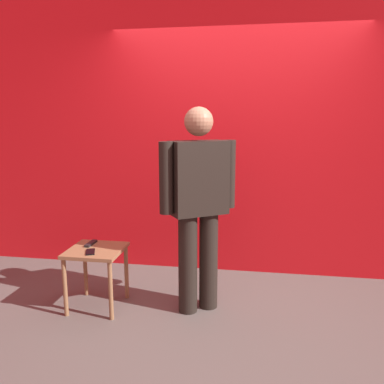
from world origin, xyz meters
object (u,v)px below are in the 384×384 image
Objects in this scene: standing_person at (198,200)px; cell_phone at (90,252)px; side_table at (96,259)px; tv_remote at (91,243)px.

standing_person is 0.99m from cell_phone.
standing_person reaches higher than cell_phone.
tv_remote reaches higher than side_table.
cell_phone is at bearing -65.03° from tv_remote.
side_table is at bearing 65.05° from cell_phone.
standing_person is at bearing -8.88° from cell_phone.
standing_person is at bearing 2.65° from tv_remote.
cell_phone is (-0.01, -0.10, 0.10)m from side_table.
side_table is 3.10× the size of tv_remote.
standing_person reaches higher than side_table.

